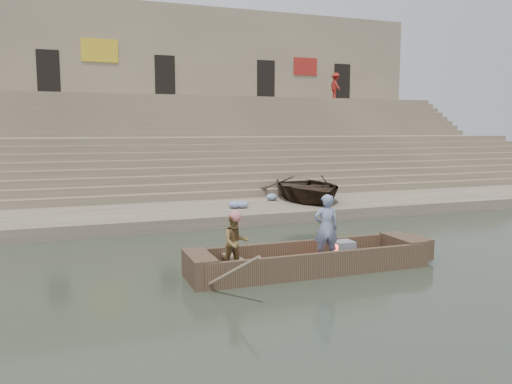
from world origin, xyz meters
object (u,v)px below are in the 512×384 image
pedestrian (335,86)px  rowing_man (235,242)px  standing_man (326,228)px  main_rowboat (309,266)px  beached_rowboat (307,188)px  television (343,249)px

pedestrian → rowing_man: bearing=150.0°
standing_man → pedestrian: bearing=-106.3°
standing_man → main_rowboat: bearing=-11.7°
main_rowboat → standing_man: size_ratio=3.23×
main_rowboat → pedestrian: (12.13, 20.92, 5.97)m
main_rowboat → beached_rowboat: (3.76, 7.88, 0.78)m
standing_man → rowing_man: standing_man is taller
television → beached_rowboat: (2.88, 7.88, 0.47)m
standing_man → rowing_man: (-2.15, -0.02, -0.16)m
main_rowboat → beached_rowboat: size_ratio=1.05×
main_rowboat → standing_man: 0.96m
main_rowboat → rowing_man: size_ratio=4.07×
standing_man → pedestrian: (11.79, 21.08, 5.09)m
beached_rowboat → pedestrian: (8.37, 13.04, 5.19)m
television → beached_rowboat: beached_rowboat is taller
beached_rowboat → pedestrian: pedestrian is taller
standing_man → beached_rowboat: 8.74m
standing_man → television: (0.53, 0.16, -0.57)m
beached_rowboat → rowing_man: bearing=-116.4°
television → pedestrian: size_ratio=0.26×
standing_man → beached_rowboat: bearing=-100.1°
rowing_man → television: rowing_man is taller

